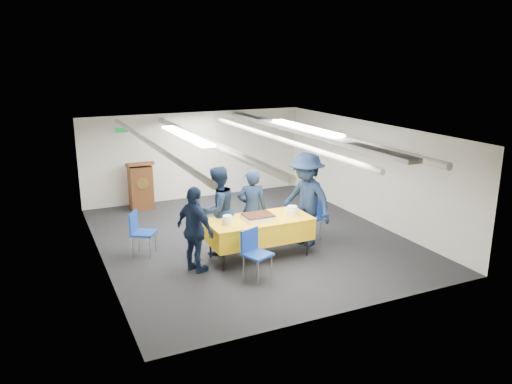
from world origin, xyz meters
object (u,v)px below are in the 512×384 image
Objects in this scene: sheet_cake at (258,217)px; sailor_b at (217,210)px; serving_table at (259,229)px; chair_near at (254,249)px; sailor_c at (195,230)px; podium at (141,185)px; sailor_a at (252,209)px; sailor_d at (306,200)px; chair_left at (139,229)px; chair_right at (313,214)px.

sailor_b is at bearing 136.77° from sheet_cake.
chair_near is at bearing -120.53° from serving_table.
sailor_c is (-0.82, 0.68, 0.25)m from chair_near.
podium is 3.81m from sailor_a.
podium is at bearing -102.71° from sailor_b.
chair_left is at bearing -122.88° from sailor_d.
sheet_cake is (-0.03, -0.03, 0.26)m from serving_table.
sailor_a reaches higher than serving_table.
chair_left is (-2.05, 1.05, -0.03)m from serving_table.
podium is at bearing 108.56° from serving_table.
sailor_a is at bearing 176.54° from chair_right.
chair_near is 1.00× the size of chair_left.
sailor_b reaches higher than sailor_c.
sailor_c is at bearing -174.42° from serving_table.
sailor_c is at bearing -175.47° from sheet_cake.
sailor_a reaches higher than chair_left.
serving_table is 1.26× the size of sailor_c.
sailor_b is (1.41, -0.51, 0.33)m from chair_left.
sheet_cake is 0.33× the size of sailor_b.
podium is 0.79× the size of sailor_a.
sailor_a is (2.14, -0.50, 0.27)m from chair_left.
serving_table is 4.28m from podium.
serving_table is at bearing -27.04° from chair_left.
sailor_a is at bearing 77.38° from sheet_cake.
sailor_c is (-1.40, -0.67, -0.02)m from sailor_a.
sheet_cake is 0.45× the size of podium.
podium is 3.60m from sailor_b.
chair_right is 0.56× the size of sailor_c.
sailor_b is 1.10× the size of sailor_c.
chair_left reaches higher than serving_table.
podium is (-1.36, 4.05, 0.05)m from serving_table.
chair_near is at bearing -146.80° from chair_right.
chair_near is at bearing 86.99° from sailor_a.
chair_left is 1.54m from sailor_b.
sheet_cake is at bearing -71.94° from podium.
podium is 0.73× the size of sailor_b.
sailor_a is 0.84× the size of sailor_d.
sheet_cake is 1.60m from chair_right.
sailor_a is (-1.36, 0.08, 0.27)m from chair_right.
sailor_c is at bearing 20.56° from sailor_b.
sailor_d reaches higher than chair_left.
sailor_c is at bearing 140.47° from chair_near.
sailor_c reaches higher than serving_table.
sailor_a is (0.10, 0.54, 0.24)m from serving_table.
chair_right is at bearing 18.09° from sheet_cake.
sailor_c is at bearing -100.34° from sailor_d.
serving_table is 1.04× the size of sailor_d.
sailor_c is (-2.76, -0.59, 0.25)m from chair_right.
podium is (-1.33, 4.08, -0.20)m from sheet_cake.
chair_near reaches higher than sheet_cake.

